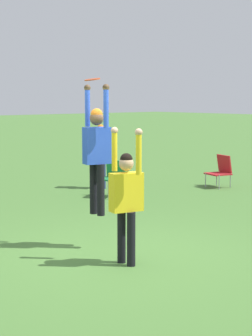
% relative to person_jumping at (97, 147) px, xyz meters
% --- Properties ---
extents(ground_plane, '(120.00, 120.00, 0.00)m').
position_rel_person_jumping_xyz_m(ground_plane, '(0.45, -0.07, -1.60)').
color(ground_plane, '#477533').
extents(person_jumping, '(0.56, 0.45, 2.03)m').
position_rel_person_jumping_xyz_m(person_jumping, '(0.00, 0.00, 0.00)').
color(person_jumping, black).
rests_on(person_jumping, ground_plane).
extents(person_defending, '(0.61, 0.50, 1.95)m').
position_rel_person_jumping_xyz_m(person_defending, '(0.99, -0.27, -0.58)').
color(person_defending, black).
rests_on(person_defending, ground_plane).
extents(frisbee, '(0.23, 0.23, 0.05)m').
position_rel_person_jumping_xyz_m(frisbee, '(0.30, -0.31, 1.02)').
color(frisbee, '#E04C23').
extents(camping_chair_1, '(0.66, 0.70, 0.85)m').
position_rel_person_jumping_xyz_m(camping_chair_1, '(-2.54, 6.20, -1.13)').
color(camping_chair_1, gray).
rests_on(camping_chair_1, ground_plane).
extents(camping_chair_2, '(0.77, 0.84, 0.86)m').
position_rel_person_jumping_xyz_m(camping_chair_2, '(-3.35, 3.16, -1.09)').
color(camping_chair_2, gray).
rests_on(camping_chair_2, ground_plane).
extents(person_spectator_near, '(0.60, 0.48, 1.67)m').
position_rel_person_jumping_xyz_m(person_spectator_near, '(-4.50, 3.71, -0.60)').
color(person_spectator_near, navy).
rests_on(person_spectator_near, ground_plane).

